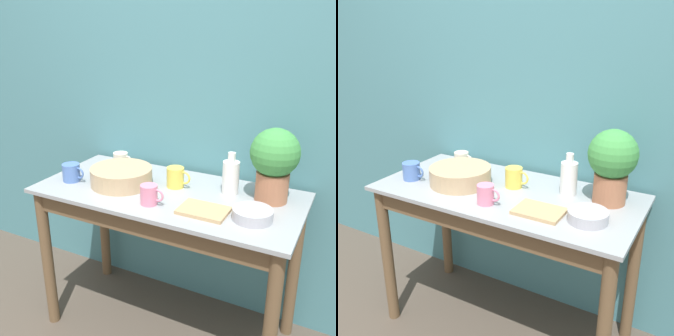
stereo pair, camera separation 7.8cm
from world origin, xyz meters
TOP-DOWN VIEW (x-y plane):
  - wall_back at (0.00, 0.67)m, footprint 6.00×0.05m
  - counter_table at (0.00, 0.28)m, footprint 1.30×0.61m
  - potted_plant at (0.47, 0.43)m, footprint 0.22×0.22m
  - bowl_wash_large at (-0.25, 0.28)m, footprint 0.31×0.31m
  - bottle_tall at (0.28, 0.42)m, footprint 0.08×0.08m
  - mug_yellow at (0.01, 0.37)m, footprint 0.13×0.09m
  - mug_pink at (-0.01, 0.14)m, footprint 0.11×0.08m
  - mug_blue at (-0.51, 0.20)m, footprint 0.13×0.09m
  - mug_cream at (-0.38, 0.47)m, footprint 0.12×0.08m
  - bowl_small_steel at (0.45, 0.20)m, footprint 0.17×0.17m
  - tray_board at (0.24, 0.17)m, footprint 0.21×0.15m

SIDE VIEW (x-z plane):
  - counter_table at x=0.00m, z-range 0.24..1.06m
  - tray_board at x=0.24m, z-range 0.82..0.84m
  - bowl_small_steel at x=0.45m, z-range 0.82..0.87m
  - bowl_wash_large at x=-0.25m, z-range 0.82..0.91m
  - mug_cream at x=-0.38m, z-range 0.82..0.91m
  - mug_blue at x=-0.51m, z-range 0.82..0.91m
  - mug_pink at x=-0.01m, z-range 0.82..0.91m
  - mug_yellow at x=0.01m, z-range 0.82..0.92m
  - bottle_tall at x=0.28m, z-range 0.80..1.01m
  - potted_plant at x=0.47m, z-range 0.85..1.19m
  - wall_back at x=0.00m, z-range 0.00..2.40m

